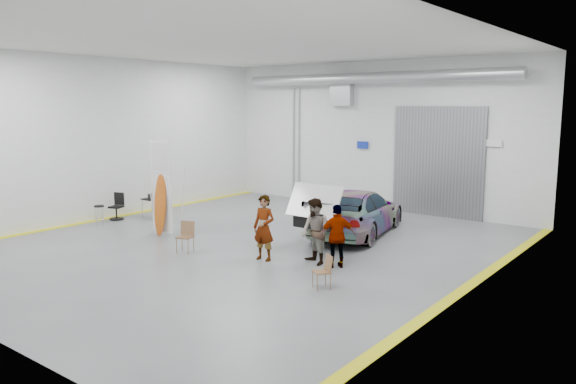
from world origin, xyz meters
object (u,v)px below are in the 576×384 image
Objects in this scene: surfboard_display at (161,195)px; folding_chair_near at (185,243)px; person_a at (264,228)px; person_c at (337,236)px; folding_chair_far at (322,278)px; person_b at (315,231)px; shop_stool at (99,215)px; sedan_car at (357,212)px; office_chair at (118,208)px; work_table at (155,199)px.

folding_chair_near is at bearing -25.13° from surfboard_display.
folding_chair_near is (2.20, -0.97, -1.06)m from surfboard_display.
person_a reaches higher than person_c.
folding_chair_far is at bearing -11.29° from surfboard_display.
person_b is 2.50× the size of shop_stool.
person_a reaches higher than shop_stool.
sedan_car is 5.78m from folding_chair_near.
office_chair is (-3.37, 0.72, -0.91)m from surfboard_display.
work_table is (-4.81, 2.82, 0.42)m from folding_chair_near.
folding_chair_near is (-2.74, -5.07, -0.47)m from sedan_car.
shop_stool is at bearing 150.43° from folding_chair_near.
sedan_car reaches higher than folding_chair_far.
surfboard_display is at bearing 27.22° from sedan_car.
folding_chair_far is 1.12× the size of shop_stool.
surfboard_display is (-4.54, 0.20, 0.43)m from person_a.
person_a reaches higher than person_b.
person_a is (-0.40, -4.30, 0.17)m from sedan_car.
person_b reaches higher than person_c.
person_c is 0.51× the size of surfboard_display.
office_chair is at bearing -155.18° from folding_chair_far.
work_table is 1.14× the size of office_chair.
person_c reaches higher than work_table.
office_chair is at bearing 140.90° from folding_chair_near.
work_table is at bearing 37.65° from office_chair.
shop_stool is (-7.97, -4.39, -0.39)m from sedan_car.
office_chair is at bearing 169.00° from person_a.
person_c is at bearing 2.46° from surfboard_display.
surfboard_display is 4.63× the size of shop_stool.
sedan_car reaches higher than shop_stool.
person_b is 1.82× the size of office_chair.
folding_chair_near is 0.91× the size of office_chair.
office_chair is at bearing -124.09° from work_table.
person_b reaches higher than sedan_car.
work_table is at bearing -52.56° from person_c.
person_c is 2.36× the size of shop_stool.
shop_stool is 2.21m from work_table.
office_chair is at bearing 166.54° from surfboard_display.
surfboard_display is 3.26m from work_table.
shop_stool is at bearing 16.42° from sedan_car.
surfboard_display is 2.63m from folding_chair_near.
work_table is at bearing 159.63° from person_a.
sedan_car is 7.19× the size of shop_stool.
shop_stool is (-7.57, -0.10, -0.56)m from person_a.
person_a is at bearing -24.87° from office_chair.
person_a reaches higher than folding_chair_near.
work_table is (-2.60, 1.85, -0.64)m from surfboard_display.
person_a is at bearing 72.25° from sedan_car.
folding_chair_far is (1.31, -1.60, -0.65)m from person_b.
folding_chair_far is at bearing -17.62° from work_table.
person_c is 6.56m from surfboard_display.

